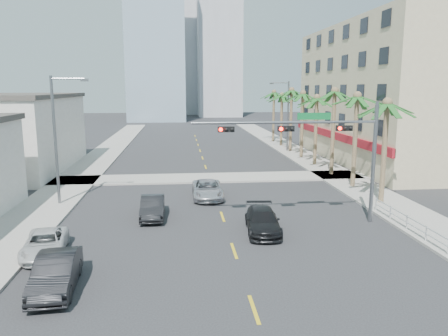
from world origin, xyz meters
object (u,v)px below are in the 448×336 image
object	(u,v)px
car_parked_mid	(56,273)
car_parked_far	(45,244)
car_lane_center	(208,189)
car_lane_right	(263,221)
traffic_signal_mast	(323,141)
car_lane_left	(153,207)

from	to	relation	value
car_parked_mid	car_parked_far	distance (m)	4.29
car_parked_far	car_lane_center	world-z (taller)	car_lane_center
car_parked_far	car_lane_center	xyz separation A→B (m)	(8.76, 10.48, 0.08)
car_lane_right	traffic_signal_mast	bearing A→B (deg)	22.07
car_parked_mid	car_lane_left	bearing A→B (deg)	66.85
car_parked_far	car_lane_right	distance (m)	11.64
traffic_signal_mast	car_lane_center	bearing A→B (deg)	132.76
car_lane_left	car_parked_far	bearing A→B (deg)	-130.93
car_parked_mid	car_lane_left	distance (m)	10.38
car_parked_mid	car_lane_center	world-z (taller)	car_parked_mid
car_lane_center	car_lane_right	xyz separation A→B (m)	(2.64, -8.14, -0.01)
car_lane_right	car_parked_far	bearing A→B (deg)	-163.78
car_lane_center	car_lane_right	size ratio (longest dim) A/B	1.05
car_lane_center	car_lane_right	world-z (taller)	car_lane_center
car_parked_far	car_parked_mid	bearing A→B (deg)	-75.91
traffic_signal_mast	car_lane_left	bearing A→B (deg)	167.22
traffic_signal_mast	car_parked_far	xyz separation A→B (m)	(-15.18, -3.53, -4.48)
traffic_signal_mast	car_lane_left	distance (m)	11.38
car_parked_mid	traffic_signal_mast	bearing A→B (deg)	24.56
car_parked_mid	car_lane_right	bearing A→B (deg)	28.44
car_parked_far	car_lane_right	bearing A→B (deg)	3.78
car_lane_left	car_lane_center	distance (m)	6.00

